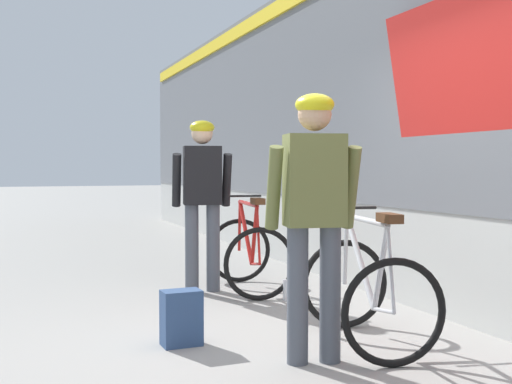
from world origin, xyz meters
name	(u,v)px	position (x,y,z in m)	size (l,w,h in m)	color
ground_plane	(271,351)	(0.00, 0.00, 0.00)	(80.00, 80.00, 0.00)	gray
train_car	(510,102)	(3.21, 1.24, 1.97)	(3.18, 20.17, 3.88)	slate
cyclist_near_in_dark	(202,190)	(0.15, 2.23, 1.05)	(0.65, 0.38, 1.76)	#4C515B
cyclist_far_in_olive	(314,203)	(0.16, -0.35, 1.05)	(0.65, 0.39, 1.76)	#4C515B
bicycle_near_red	(249,252)	(0.61, 2.09, 0.40)	(0.85, 1.16, 0.99)	black
bicycle_far_silver	(367,290)	(0.69, -0.14, 0.40)	(0.90, 1.18, 0.99)	black
backpack_on_platform	(181,318)	(-0.55, 0.35, 0.20)	(0.28, 0.18, 0.40)	navy
water_bottle_near_the_bikes	(286,290)	(0.79, 1.54, 0.10)	(0.07, 0.07, 0.20)	silver
water_bottle_by_the_backpack	(197,332)	(-0.45, 0.32, 0.09)	(0.07, 0.07, 0.18)	silver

